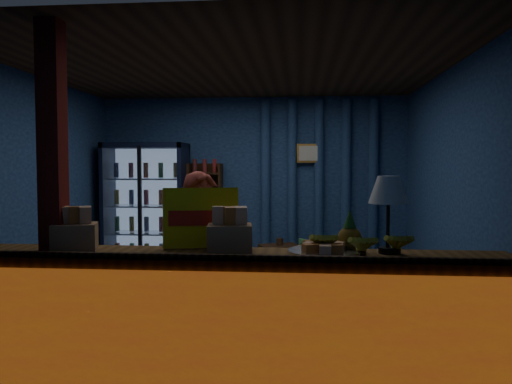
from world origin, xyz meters
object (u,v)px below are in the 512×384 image
(shopkeeper, at_px, (202,263))
(table_lamp, at_px, (388,193))
(pastry_tray, at_px, (324,250))
(green_chair, at_px, (331,260))

(shopkeeper, height_order, table_lamp, shopkeeper)
(pastry_tray, bearing_deg, table_lamp, 7.85)
(green_chair, xyz_separation_m, table_lamp, (0.20, -3.16, 1.08))
(pastry_tray, bearing_deg, shopkeeper, 149.58)
(green_chair, distance_m, pastry_tray, 3.30)
(green_chair, height_order, pastry_tray, pastry_tray)
(shopkeeper, height_order, green_chair, shopkeeper)
(pastry_tray, distance_m, table_lamp, 0.60)
(pastry_tray, relative_size, table_lamp, 0.94)
(green_chair, relative_size, pastry_tray, 1.28)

